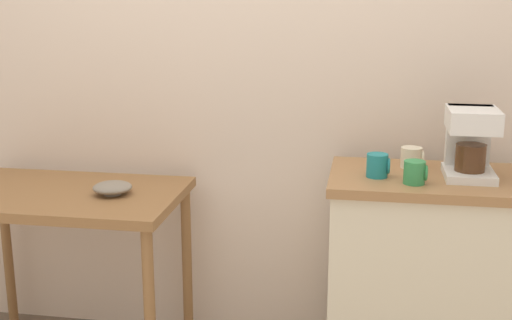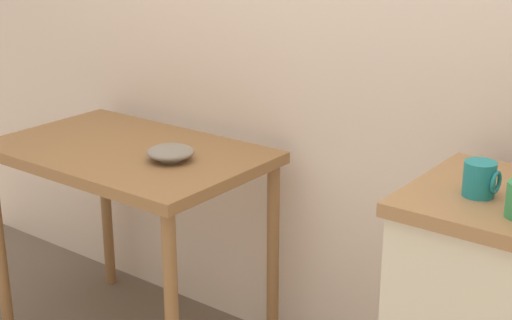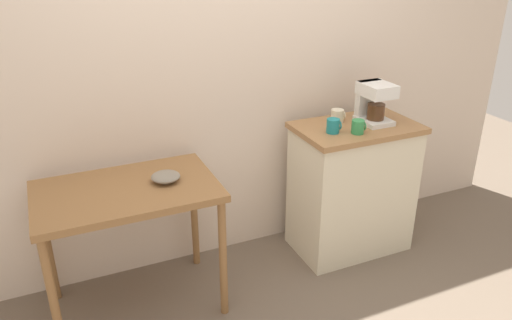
{
  "view_description": "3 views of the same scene",
  "coord_description": "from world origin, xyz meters",
  "px_view_note": "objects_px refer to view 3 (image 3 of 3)",
  "views": [
    {
      "loc": [
        0.53,
        -2.46,
        1.58
      ],
      "look_at": [
        0.11,
        0.03,
        0.94
      ],
      "focal_mm": 47.32,
      "sensor_mm": 36.0,
      "label": 1
    },
    {
      "loc": [
        1.19,
        -1.72,
        1.58
      ],
      "look_at": [
        -0.1,
        -0.02,
        0.86
      ],
      "focal_mm": 53.18,
      "sensor_mm": 36.0,
      "label": 2
    },
    {
      "loc": [
        -1.01,
        -2.4,
        1.98
      ],
      "look_at": [
        0.04,
        -0.03,
        0.83
      ],
      "focal_mm": 34.88,
      "sensor_mm": 36.0,
      "label": 3
    }
  ],
  "objects_px": {
    "mug_small_cream": "(338,116)",
    "mug_tall_green": "(358,127)",
    "bowl_stoneware": "(166,177)",
    "mug_dark_teal": "(333,126)",
    "coffee_maker": "(374,101)"
  },
  "relations": [
    {
      "from": "bowl_stoneware",
      "to": "mug_dark_teal",
      "type": "bearing_deg",
      "value": -0.28
    },
    {
      "from": "mug_dark_teal",
      "to": "mug_small_cream",
      "type": "height_order",
      "value": "mug_dark_teal"
    },
    {
      "from": "coffee_maker",
      "to": "mug_tall_green",
      "type": "bearing_deg",
      "value": -146.06
    },
    {
      "from": "mug_small_cream",
      "to": "mug_tall_green",
      "type": "xyz_separation_m",
      "value": [
        -0.0,
        -0.23,
        0.0
      ]
    },
    {
      "from": "bowl_stoneware",
      "to": "mug_tall_green",
      "type": "height_order",
      "value": "mug_tall_green"
    },
    {
      "from": "bowl_stoneware",
      "to": "coffee_maker",
      "type": "distance_m",
      "value": 1.41
    },
    {
      "from": "bowl_stoneware",
      "to": "mug_dark_teal",
      "type": "xyz_separation_m",
      "value": [
        1.05,
        -0.01,
        0.14
      ]
    },
    {
      "from": "mug_small_cream",
      "to": "mug_tall_green",
      "type": "distance_m",
      "value": 0.23
    },
    {
      "from": "bowl_stoneware",
      "to": "mug_small_cream",
      "type": "relative_size",
      "value": 1.77
    },
    {
      "from": "bowl_stoneware",
      "to": "mug_dark_teal",
      "type": "height_order",
      "value": "mug_dark_teal"
    },
    {
      "from": "mug_dark_teal",
      "to": "coffee_maker",
      "type": "bearing_deg",
      "value": 11.08
    },
    {
      "from": "mug_tall_green",
      "to": "mug_dark_teal",
      "type": "bearing_deg",
      "value": 151.61
    },
    {
      "from": "bowl_stoneware",
      "to": "mug_small_cream",
      "type": "distance_m",
      "value": 1.2
    },
    {
      "from": "bowl_stoneware",
      "to": "mug_dark_teal",
      "type": "distance_m",
      "value": 1.06
    },
    {
      "from": "mug_dark_teal",
      "to": "bowl_stoneware",
      "type": "bearing_deg",
      "value": 179.72
    }
  ]
}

